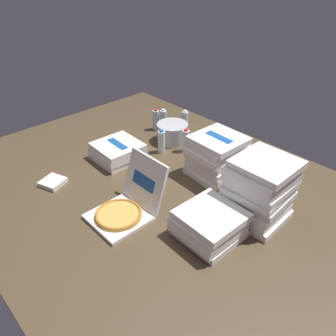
{
  "coord_description": "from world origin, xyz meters",
  "views": [
    {
      "loc": [
        1.53,
        -1.31,
        1.49
      ],
      "look_at": [
        0.03,
        0.1,
        0.14
      ],
      "focal_mm": 35.76,
      "sensor_mm": 36.0,
      "label": 1
    }
  ],
  "objects_px": {
    "water_bottle_4": "(163,120)",
    "napkin_pile": "(53,182)",
    "ice_bucket": "(172,133)",
    "water_bottle_2": "(186,141)",
    "pizza_stack_right_near": "(216,156)",
    "water_bottle_1": "(162,142)",
    "pizza_stack_right_far": "(209,225)",
    "water_bottle_3": "(185,121)",
    "water_bottle_0": "(156,120)",
    "pizza_stack_center_near": "(117,151)",
    "pizza_stack_left_mid": "(259,190)",
    "open_pizza_box": "(126,206)"
  },
  "relations": [
    {
      "from": "pizza_stack_right_near",
      "to": "pizza_stack_left_mid",
      "type": "height_order",
      "value": "pizza_stack_left_mid"
    },
    {
      "from": "water_bottle_0",
      "to": "water_bottle_3",
      "type": "distance_m",
      "value": 0.28
    },
    {
      "from": "ice_bucket",
      "to": "napkin_pile",
      "type": "xyz_separation_m",
      "value": [
        -0.12,
        -1.13,
        -0.07
      ]
    },
    {
      "from": "pizza_stack_right_near",
      "to": "water_bottle_3",
      "type": "bearing_deg",
      "value": 151.97
    },
    {
      "from": "water_bottle_2",
      "to": "pizza_stack_right_near",
      "type": "bearing_deg",
      "value": -12.7
    },
    {
      "from": "napkin_pile",
      "to": "water_bottle_3",
      "type": "bearing_deg",
      "value": 87.54
    },
    {
      "from": "water_bottle_0",
      "to": "water_bottle_3",
      "type": "height_order",
      "value": "same"
    },
    {
      "from": "water_bottle_1",
      "to": "water_bottle_2",
      "type": "xyz_separation_m",
      "value": [
        0.13,
        0.16,
        0.0
      ]
    },
    {
      "from": "pizza_stack_right_near",
      "to": "water_bottle_4",
      "type": "bearing_deg",
      "value": 164.58
    },
    {
      "from": "pizza_stack_center_near",
      "to": "ice_bucket",
      "type": "distance_m",
      "value": 0.56
    },
    {
      "from": "pizza_stack_right_far",
      "to": "water_bottle_4",
      "type": "relative_size",
      "value": 1.77
    },
    {
      "from": "water_bottle_4",
      "to": "napkin_pile",
      "type": "distance_m",
      "value": 1.24
    },
    {
      "from": "pizza_stack_center_near",
      "to": "water_bottle_2",
      "type": "relative_size",
      "value": 1.74
    },
    {
      "from": "open_pizza_box",
      "to": "water_bottle_1",
      "type": "height_order",
      "value": "open_pizza_box"
    },
    {
      "from": "pizza_stack_center_near",
      "to": "water_bottle_4",
      "type": "height_order",
      "value": "water_bottle_4"
    },
    {
      "from": "open_pizza_box",
      "to": "napkin_pile",
      "type": "bearing_deg",
      "value": -163.36
    },
    {
      "from": "napkin_pile",
      "to": "pizza_stack_right_near",
      "type": "bearing_deg",
      "value": 52.89
    },
    {
      "from": "water_bottle_4",
      "to": "napkin_pile",
      "type": "relative_size",
      "value": 1.34
    },
    {
      "from": "water_bottle_1",
      "to": "water_bottle_3",
      "type": "relative_size",
      "value": 1.0
    },
    {
      "from": "pizza_stack_center_near",
      "to": "ice_bucket",
      "type": "height_order",
      "value": "ice_bucket"
    },
    {
      "from": "pizza_stack_center_near",
      "to": "ice_bucket",
      "type": "bearing_deg",
      "value": 81.25
    },
    {
      "from": "water_bottle_3",
      "to": "napkin_pile",
      "type": "bearing_deg",
      "value": -92.46
    },
    {
      "from": "water_bottle_2",
      "to": "water_bottle_4",
      "type": "xyz_separation_m",
      "value": [
        -0.44,
        0.14,
        0.0
      ]
    },
    {
      "from": "open_pizza_box",
      "to": "pizza_stack_left_mid",
      "type": "distance_m",
      "value": 0.87
    },
    {
      "from": "open_pizza_box",
      "to": "pizza_stack_left_mid",
      "type": "bearing_deg",
      "value": 46.23
    },
    {
      "from": "pizza_stack_right_near",
      "to": "water_bottle_0",
      "type": "height_order",
      "value": "pizza_stack_right_near"
    },
    {
      "from": "ice_bucket",
      "to": "water_bottle_2",
      "type": "height_order",
      "value": "water_bottle_2"
    },
    {
      "from": "open_pizza_box",
      "to": "napkin_pile",
      "type": "distance_m",
      "value": 0.69
    },
    {
      "from": "pizza_stack_right_far",
      "to": "water_bottle_2",
      "type": "relative_size",
      "value": 1.77
    },
    {
      "from": "pizza_stack_right_far",
      "to": "ice_bucket",
      "type": "distance_m",
      "value": 1.25
    },
    {
      "from": "open_pizza_box",
      "to": "water_bottle_3",
      "type": "height_order",
      "value": "open_pizza_box"
    },
    {
      "from": "pizza_stack_left_mid",
      "to": "water_bottle_2",
      "type": "bearing_deg",
      "value": 163.43
    },
    {
      "from": "pizza_stack_left_mid",
      "to": "pizza_stack_right_far",
      "type": "xyz_separation_m",
      "value": [
        -0.09,
        -0.37,
        -0.12
      ]
    },
    {
      "from": "open_pizza_box",
      "to": "pizza_stack_center_near",
      "type": "xyz_separation_m",
      "value": [
        -0.62,
        0.38,
        -0.0
      ]
    },
    {
      "from": "pizza_stack_left_mid",
      "to": "water_bottle_0",
      "type": "xyz_separation_m",
      "value": [
        -1.41,
        0.36,
        -0.11
      ]
    },
    {
      "from": "pizza_stack_center_near",
      "to": "pizza_stack_right_near",
      "type": "relative_size",
      "value": 0.92
    },
    {
      "from": "water_bottle_0",
      "to": "water_bottle_2",
      "type": "distance_m",
      "value": 0.5
    },
    {
      "from": "pizza_stack_left_mid",
      "to": "pizza_stack_right_far",
      "type": "height_order",
      "value": "pizza_stack_left_mid"
    },
    {
      "from": "pizza_stack_right_near",
      "to": "water_bottle_0",
      "type": "distance_m",
      "value": 0.93
    },
    {
      "from": "pizza_stack_right_far",
      "to": "ice_bucket",
      "type": "xyz_separation_m",
      "value": [
        -1.04,
        0.69,
        -0.01
      ]
    },
    {
      "from": "pizza_stack_center_near",
      "to": "water_bottle_4",
      "type": "relative_size",
      "value": 1.74
    },
    {
      "from": "water_bottle_0",
      "to": "water_bottle_1",
      "type": "relative_size",
      "value": 1.0
    },
    {
      "from": "open_pizza_box",
      "to": "pizza_stack_right_far",
      "type": "relative_size",
      "value": 1.25
    },
    {
      "from": "napkin_pile",
      "to": "pizza_stack_center_near",
      "type": "bearing_deg",
      "value": 86.21
    },
    {
      "from": "open_pizza_box",
      "to": "water_bottle_0",
      "type": "height_order",
      "value": "open_pizza_box"
    },
    {
      "from": "water_bottle_0",
      "to": "pizza_stack_right_near",
      "type": "bearing_deg",
      "value": -11.52
    },
    {
      "from": "water_bottle_1",
      "to": "pizza_stack_right_near",
      "type": "bearing_deg",
      "value": 7.26
    },
    {
      "from": "napkin_pile",
      "to": "water_bottle_0",
      "type": "bearing_deg",
      "value": 97.53
    },
    {
      "from": "water_bottle_2",
      "to": "ice_bucket",
      "type": "bearing_deg",
      "value": 168.02
    },
    {
      "from": "ice_bucket",
      "to": "water_bottle_4",
      "type": "bearing_deg",
      "value": 156.81
    }
  ]
}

